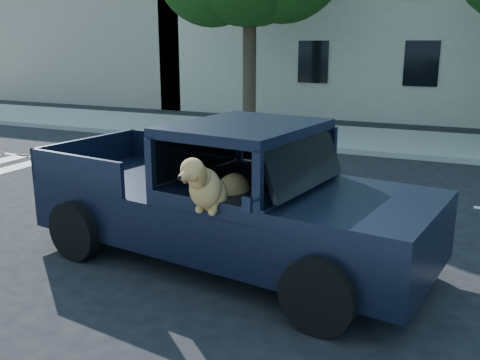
% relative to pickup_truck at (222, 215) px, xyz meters
% --- Properties ---
extents(ground, '(120.00, 120.00, 0.00)m').
position_rel_pickup_truck_xyz_m(ground, '(-0.07, 0.69, -0.66)').
color(ground, black).
rests_on(ground, ground).
extents(far_sidewalk, '(60.00, 4.00, 0.15)m').
position_rel_pickup_truck_xyz_m(far_sidewalk, '(-0.07, 9.89, -0.58)').
color(far_sidewalk, gray).
rests_on(far_sidewalk, ground).
extents(lane_stripes, '(21.60, 0.14, 0.01)m').
position_rel_pickup_truck_xyz_m(lane_stripes, '(1.93, 4.09, -0.65)').
color(lane_stripes, silver).
rests_on(lane_stripes, ground).
extents(building_left, '(12.00, 6.00, 8.00)m').
position_rel_pickup_truck_xyz_m(building_left, '(-15.07, 17.19, 3.34)').
color(building_left, tan).
rests_on(building_left, ground).
extents(pickup_truck, '(5.67, 3.14, 1.94)m').
position_rel_pickup_truck_xyz_m(pickup_truck, '(0.00, 0.00, 0.00)').
color(pickup_truck, black).
rests_on(pickup_truck, ground).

